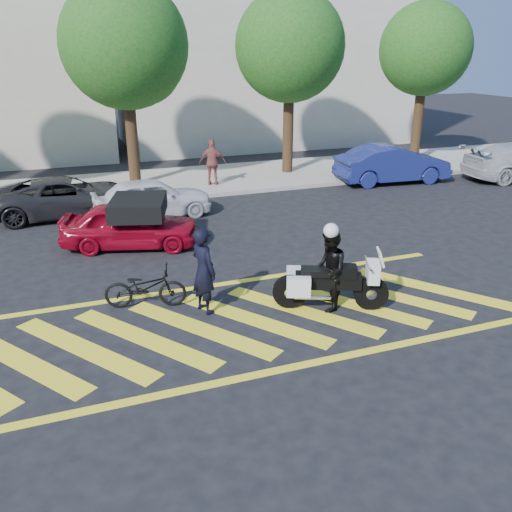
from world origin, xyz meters
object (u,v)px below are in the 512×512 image
object	(u,v)px
police_motorcycle	(329,283)
parked_mid_left	(67,197)
officer_moto	(329,270)
bicycle	(145,287)
parked_right	(392,164)
red_convertible	(130,225)
parked_mid_right	(152,198)
officer_bike	(204,271)

from	to	relation	value
police_motorcycle	parked_mid_left	distance (m)	10.21
police_motorcycle	parked_mid_left	xyz separation A→B (m)	(-4.82, 9.00, 0.05)
officer_moto	parked_mid_left	xyz separation A→B (m)	(-4.80, 9.01, -0.24)
bicycle	parked_right	size ratio (longest dim) A/B	0.37
parked_mid_left	red_convertible	bearing A→B (deg)	-157.13
red_convertible	parked_right	bearing A→B (deg)	-53.84
bicycle	parked_right	distance (m)	13.78
bicycle	police_motorcycle	bearing A→B (deg)	-96.32
red_convertible	parked_mid_right	world-z (taller)	parked_mid_right
parked_mid_left	parked_mid_right	bearing A→B (deg)	-112.88
officer_bike	parked_right	world-z (taller)	officer_bike
officer_bike	officer_moto	distance (m)	2.59
parked_mid_left	parked_mid_right	size ratio (longest dim) A/B	1.20
police_motorcycle	officer_moto	size ratio (longest dim) A/B	1.31
officer_moto	parked_right	distance (m)	12.08
officer_bike	officer_moto	world-z (taller)	officer_bike
officer_moto	bicycle	bearing A→B (deg)	-88.59
officer_moto	red_convertible	size ratio (longest dim) A/B	0.47
parked_right	police_motorcycle	bearing A→B (deg)	145.24
parked_mid_left	parked_right	bearing A→B (deg)	-87.63
police_motorcycle	red_convertible	bearing A→B (deg)	145.52
bicycle	parked_mid_left	distance (m)	7.68
bicycle	red_convertible	size ratio (longest dim) A/B	0.46
officer_bike	red_convertible	xyz separation A→B (m)	(-0.86, 4.50, -0.28)
officer_moto	red_convertible	xyz separation A→B (m)	(-3.32, 5.30, -0.24)
parked_mid_right	bicycle	bearing A→B (deg)	165.11
officer_bike	red_convertible	bearing A→B (deg)	-9.44
officer_moto	parked_right	world-z (taller)	officer_moto
police_motorcycle	red_convertible	size ratio (longest dim) A/B	0.62
officer_moto	parked_mid_right	size ratio (longest dim) A/B	0.46
bicycle	red_convertible	world-z (taller)	red_convertible
officer_moto	parked_mid_right	distance (m)	8.20
officer_moto	parked_right	xyz separation A→B (m)	(7.74, 9.28, -0.12)
officer_bike	parked_mid_right	world-z (taller)	officer_bike
bicycle	parked_right	xyz separation A→B (m)	(11.32, 7.84, 0.31)
red_convertible	parked_mid_left	distance (m)	4.00
officer_bike	police_motorcycle	xyz separation A→B (m)	(2.48, -0.79, -0.33)
parked_right	red_convertible	bearing A→B (deg)	114.83
bicycle	officer_bike	bearing A→B (deg)	-104.20
officer_bike	police_motorcycle	distance (m)	2.62
police_motorcycle	bicycle	bearing A→B (deg)	-178.28
red_convertible	parked_mid_left	size ratio (longest dim) A/B	0.81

